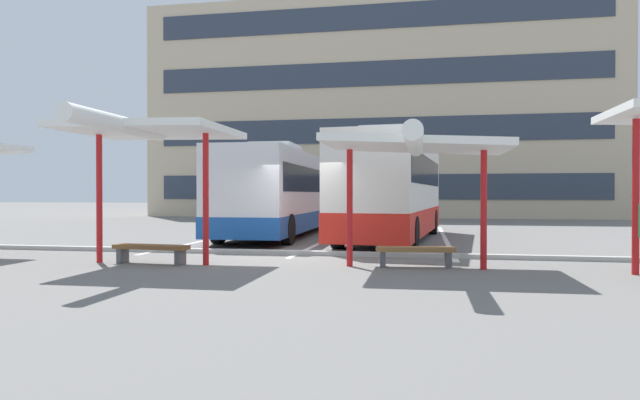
{
  "coord_description": "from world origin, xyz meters",
  "views": [
    {
      "loc": [
        3.38,
        -14.61,
        1.65
      ],
      "look_at": [
        0.31,
        1.9,
        1.46
      ],
      "focal_mm": 31.15,
      "sensor_mm": 36.0,
      "label": 1
    }
  ],
  "objects_px": {
    "bench_2": "(415,252)",
    "coach_bus_0": "(285,194)",
    "bench_1": "(151,249)",
    "waiting_shelter_1": "(146,133)",
    "coach_bus_1": "(393,190)",
    "waiting_shelter_2": "(415,147)"
  },
  "relations": [
    {
      "from": "waiting_shelter_1",
      "to": "bench_1",
      "type": "distance_m",
      "value": 2.73
    },
    {
      "from": "coach_bus_0",
      "to": "coach_bus_1",
      "type": "bearing_deg",
      "value": -25.53
    },
    {
      "from": "coach_bus_1",
      "to": "bench_1",
      "type": "xyz_separation_m",
      "value": [
        -5.22,
        -7.71,
        -1.43
      ]
    },
    {
      "from": "coach_bus_1",
      "to": "waiting_shelter_1",
      "type": "height_order",
      "value": "coach_bus_1"
    },
    {
      "from": "waiting_shelter_2",
      "to": "bench_2",
      "type": "bearing_deg",
      "value": 90.0
    },
    {
      "from": "bench_1",
      "to": "waiting_shelter_1",
      "type": "bearing_deg",
      "value": -90.0
    },
    {
      "from": "waiting_shelter_2",
      "to": "bench_2",
      "type": "distance_m",
      "value": 2.36
    },
    {
      "from": "coach_bus_0",
      "to": "bench_1",
      "type": "xyz_separation_m",
      "value": [
        -0.76,
        -9.84,
        -1.3
      ]
    },
    {
      "from": "coach_bus_1",
      "to": "bench_1",
      "type": "relative_size",
      "value": 5.49
    },
    {
      "from": "waiting_shelter_2",
      "to": "bench_1",
      "type": "bearing_deg",
      "value": -178.42
    },
    {
      "from": "coach_bus_0",
      "to": "bench_2",
      "type": "xyz_separation_m",
      "value": [
        5.35,
        -9.28,
        -1.31
      ]
    },
    {
      "from": "coach_bus_0",
      "to": "coach_bus_1",
      "type": "relative_size",
      "value": 1.21
    },
    {
      "from": "coach_bus_1",
      "to": "bench_2",
      "type": "height_order",
      "value": "coach_bus_1"
    },
    {
      "from": "coach_bus_1",
      "to": "bench_2",
      "type": "xyz_separation_m",
      "value": [
        0.89,
        -7.14,
        -1.43
      ]
    },
    {
      "from": "coach_bus_1",
      "to": "waiting_shelter_2",
      "type": "xyz_separation_m",
      "value": [
        0.89,
        -7.54,
        0.9
      ]
    },
    {
      "from": "coach_bus_0",
      "to": "waiting_shelter_1",
      "type": "bearing_deg",
      "value": -94.31
    },
    {
      "from": "coach_bus_1",
      "to": "waiting_shelter_1",
      "type": "xyz_separation_m",
      "value": [
        -5.22,
        -7.95,
        1.29
      ]
    },
    {
      "from": "coach_bus_0",
      "to": "bench_2",
      "type": "bearing_deg",
      "value": -60.03
    },
    {
      "from": "bench_1",
      "to": "bench_2",
      "type": "distance_m",
      "value": 6.13
    },
    {
      "from": "bench_2",
      "to": "coach_bus_0",
      "type": "bearing_deg",
      "value": 119.97
    },
    {
      "from": "waiting_shelter_1",
      "to": "bench_1",
      "type": "relative_size",
      "value": 2.53
    },
    {
      "from": "waiting_shelter_2",
      "to": "waiting_shelter_1",
      "type": "bearing_deg",
      "value": -176.15
    }
  ]
}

